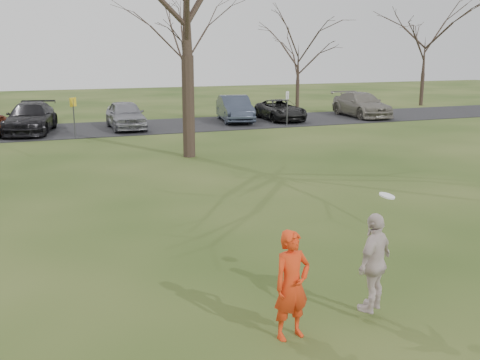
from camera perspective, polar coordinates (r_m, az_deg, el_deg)
name	(u,v)px	position (r m, az deg, el deg)	size (l,w,h in m)	color
ground	(325,313)	(10.15, 8.48, -13.07)	(120.00, 120.00, 0.00)	#1E380F
parking_strip	(106,129)	(33.49, -13.27, 5.03)	(62.00, 6.50, 0.04)	black
player_defender	(292,285)	(8.97, 5.21, -10.44)	(0.64, 0.42, 1.75)	red
car_3	(31,118)	(32.79, -20.25, 5.86)	(2.23, 5.48, 1.59)	black
car_4	(126,115)	(32.99, -11.40, 6.42)	(1.86, 4.63, 1.58)	gray
car_5	(235,109)	(35.63, -0.52, 7.16)	(1.70, 4.87, 1.60)	#313949
car_6	(281,110)	(36.47, 4.09, 7.02)	(2.14, 4.64, 1.29)	black
car_7	(361,105)	(39.23, 12.08, 7.40)	(2.23, 5.48, 1.59)	slate
catching_play	(374,262)	(9.76, 13.33, -8.02)	(1.06, 0.85, 1.97)	beige
sign_yellow	(73,110)	(30.13, -16.36, 6.75)	(0.35, 0.35, 2.08)	#47474C
sign_white	(287,102)	(33.40, 4.76, 7.78)	(0.35, 0.35, 2.08)	#47474C
small_tree_row	(159,58)	(38.99, -8.17, 12.03)	(55.00, 5.90, 8.50)	#352821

